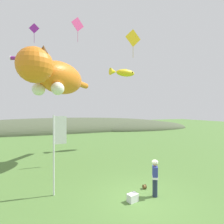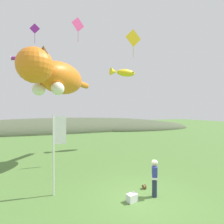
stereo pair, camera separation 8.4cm
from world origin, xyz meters
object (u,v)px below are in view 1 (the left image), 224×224
at_px(kite_fish_windsock, 123,73).
at_px(kite_diamond_violet, 34,29).
at_px(festival_banner_pole, 57,143).
at_px(kite_diamond_pink, 78,25).
at_px(kite_tube_streamer, 26,59).
at_px(festival_attendant, 155,177).
at_px(kite_spool, 144,187).
at_px(picnic_cooler, 133,198).
at_px(kite_diamond_gold, 133,38).
at_px(kite_giant_cat, 57,77).

bearing_deg(kite_fish_windsock, kite_diamond_violet, 178.75).
distance_m(festival_banner_pole, kite_diamond_pink, 11.17).
distance_m(kite_diamond_pink, kite_diamond_violet, 4.60).
distance_m(kite_tube_streamer, kite_diamond_violet, 2.92).
relative_size(festival_attendant, kite_fish_windsock, 0.57).
height_order(kite_spool, picnic_cooler, picnic_cooler).
distance_m(festival_banner_pole, kite_diamond_gold, 10.92).
bearing_deg(kite_diamond_violet, kite_giant_cat, -71.22).
bearing_deg(kite_fish_windsock, festival_banner_pole, -131.74).
height_order(kite_giant_cat, kite_diamond_gold, kite_diamond_gold).
distance_m(kite_diamond_gold, kite_diamond_violet, 9.44).
xyz_separation_m(picnic_cooler, festival_banner_pole, (-3.17, 2.00, 2.42)).
bearing_deg(picnic_cooler, kite_spool, 36.64).
height_order(festival_attendant, kite_fish_windsock, kite_fish_windsock).
relative_size(festival_attendant, kite_diamond_pink, 0.82).
bearing_deg(kite_diamond_pink, kite_spool, -73.30).
bearing_deg(kite_giant_cat, kite_diamond_pink, 44.63).
xyz_separation_m(picnic_cooler, kite_fish_windsock, (4.71, 10.83, 8.34)).
bearing_deg(kite_diamond_pink, kite_diamond_violet, 140.66).
bearing_deg(kite_diamond_violet, kite_diamond_gold, -32.46).
height_order(festival_attendant, kite_tube_streamer, kite_tube_streamer).
bearing_deg(kite_spool, kite_tube_streamer, 120.25).
height_order(kite_giant_cat, kite_fish_windsock, kite_fish_windsock).
bearing_deg(picnic_cooler, kite_tube_streamer, 113.57).
xyz_separation_m(picnic_cooler, kite_diamond_violet, (-4.48, 11.03, 11.78)).
height_order(festival_attendant, kite_diamond_pink, kite_diamond_pink).
xyz_separation_m(festival_attendant, kite_tube_streamer, (-6.47, 11.97, 8.34)).
xyz_separation_m(picnic_cooler, kite_giant_cat, (-2.85, 6.23, 6.47)).
height_order(kite_giant_cat, kite_tube_streamer, kite_tube_streamer).
relative_size(kite_spool, picnic_cooler, 0.42).
xyz_separation_m(picnic_cooler, kite_diamond_pink, (-0.94, 8.12, 11.49)).
distance_m(kite_fish_windsock, kite_diamond_pink, 7.01).
bearing_deg(kite_fish_windsock, kite_diamond_pink, -154.36).
bearing_deg(picnic_cooler, festival_banner_pole, 147.82).
distance_m(festival_attendant, kite_diamond_violet, 16.60).
xyz_separation_m(kite_tube_streamer, kite_diamond_violet, (0.74, -0.94, 2.67)).
relative_size(kite_fish_windsock, kite_diamond_gold, 1.28).
height_order(kite_tube_streamer, kite_diamond_violet, kite_diamond_violet).
bearing_deg(kite_tube_streamer, kite_diamond_violet, -51.92).
xyz_separation_m(kite_spool, kite_diamond_gold, (2.14, 5.12, 10.25)).
bearing_deg(kite_diamond_violet, kite_tube_streamer, 128.08).
relative_size(kite_diamond_gold, kite_diamond_violet, 1.29).
xyz_separation_m(kite_spool, kite_diamond_violet, (-5.71, 10.12, 11.85)).
relative_size(kite_spool, festival_banner_pole, 0.06).
bearing_deg(kite_diamond_pink, picnic_cooler, -83.43).
height_order(festival_banner_pole, kite_fish_windsock, kite_fish_windsock).
height_order(kite_fish_windsock, kite_diamond_violet, kite_diamond_violet).
relative_size(kite_tube_streamer, kite_diamond_gold, 1.23).
height_order(kite_spool, kite_giant_cat, kite_giant_cat).
distance_m(festival_banner_pole, kite_fish_windsock, 13.23).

